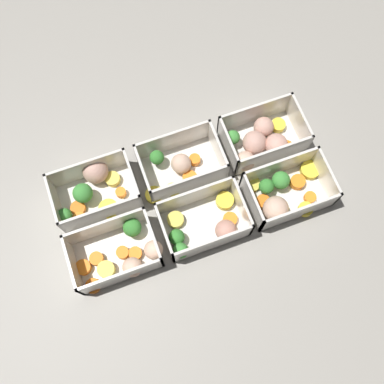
# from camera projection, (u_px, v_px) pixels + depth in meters

# --- Properties ---
(ground_plane) EXTENTS (4.00, 4.00, 0.00)m
(ground_plane) POSITION_uv_depth(u_px,v_px,m) (192.00, 196.00, 0.89)
(ground_plane) COLOR gray
(container_near_left) EXTENTS (0.16, 0.11, 0.07)m
(container_near_left) POSITION_uv_depth(u_px,v_px,m) (261.00, 140.00, 0.90)
(container_near_left) COLOR silver
(container_near_left) RESTS_ON ground_plane
(container_near_center) EXTENTS (0.17, 0.11, 0.07)m
(container_near_center) POSITION_uv_depth(u_px,v_px,m) (179.00, 165.00, 0.89)
(container_near_center) COLOR silver
(container_near_center) RESTS_ON ground_plane
(container_near_right) EXTENTS (0.16, 0.13, 0.07)m
(container_near_right) POSITION_uv_depth(u_px,v_px,m) (93.00, 190.00, 0.87)
(container_near_right) COLOR silver
(container_near_right) RESTS_ON ground_plane
(container_far_left) EXTENTS (0.17, 0.13, 0.07)m
(container_far_left) POSITION_uv_depth(u_px,v_px,m) (284.00, 193.00, 0.87)
(container_far_left) COLOR silver
(container_far_left) RESTS_ON ground_plane
(container_far_center) EXTENTS (0.16, 0.11, 0.07)m
(container_far_center) POSITION_uv_depth(u_px,v_px,m) (204.00, 224.00, 0.85)
(container_far_center) COLOR silver
(container_far_center) RESTS_ON ground_plane
(container_far_right) EXTENTS (0.18, 0.11, 0.07)m
(container_far_right) POSITION_uv_depth(u_px,v_px,m) (121.00, 253.00, 0.83)
(container_far_right) COLOR silver
(container_far_right) RESTS_ON ground_plane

